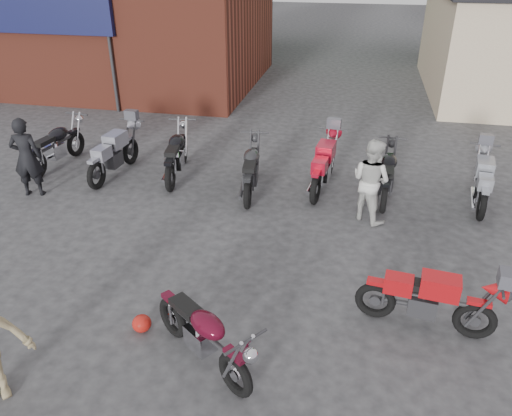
% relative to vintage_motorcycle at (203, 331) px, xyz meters
% --- Properties ---
extents(ground, '(90.00, 90.00, 0.00)m').
position_rel_vintage_motorcycle_xyz_m(ground, '(0.65, 0.24, -0.56)').
color(ground, '#2D2D30').
extents(brick_building, '(12.00, 8.00, 4.00)m').
position_rel_vintage_motorcycle_xyz_m(brick_building, '(-8.35, 14.24, 1.44)').
color(brick_building, maroon).
rests_on(brick_building, ground).
extents(vintage_motorcycle, '(1.91, 1.66, 1.11)m').
position_rel_vintage_motorcycle_xyz_m(vintage_motorcycle, '(0.00, 0.00, 0.00)').
color(vintage_motorcycle, '#490919').
rests_on(vintage_motorcycle, ground).
extents(sportbike, '(1.95, 0.86, 1.09)m').
position_rel_vintage_motorcycle_xyz_m(sportbike, '(2.91, 1.32, -0.01)').
color(sportbike, red).
rests_on(sportbike, ground).
extents(helmet, '(0.34, 0.34, 0.26)m').
position_rel_vintage_motorcycle_xyz_m(helmet, '(-1.07, 0.43, -0.43)').
color(helmet, '#A41811').
rests_on(helmet, ground).
extents(person_dark, '(0.72, 0.56, 1.76)m').
position_rel_vintage_motorcycle_xyz_m(person_dark, '(-5.18, 4.08, 0.32)').
color(person_dark, black).
rests_on(person_dark, ground).
extents(person_light, '(1.04, 1.01, 1.69)m').
position_rel_vintage_motorcycle_xyz_m(person_light, '(2.06, 4.46, 0.29)').
color(person_light, beige).
rests_on(person_light, ground).
extents(row_bike_0, '(0.90, 2.13, 1.20)m').
position_rel_vintage_motorcycle_xyz_m(row_bike_0, '(-5.48, 5.64, 0.05)').
color(row_bike_0, black).
rests_on(row_bike_0, ground).
extents(row_bike_1, '(0.88, 2.15, 1.21)m').
position_rel_vintage_motorcycle_xyz_m(row_bike_1, '(-3.85, 5.42, 0.05)').
color(row_bike_1, gray).
rests_on(row_bike_1, ground).
extents(row_bike_2, '(1.02, 2.22, 1.24)m').
position_rel_vintage_motorcycle_xyz_m(row_bike_2, '(-2.39, 5.66, 0.06)').
color(row_bike_2, black).
rests_on(row_bike_2, ground).
extents(row_bike_3, '(0.93, 2.14, 1.20)m').
position_rel_vintage_motorcycle_xyz_m(row_bike_3, '(-0.49, 5.19, 0.04)').
color(row_bike_3, '#242527').
rests_on(row_bike_3, ground).
extents(row_bike_4, '(0.94, 2.19, 1.23)m').
position_rel_vintage_motorcycle_xyz_m(row_bike_4, '(1.06, 5.70, 0.06)').
color(row_bike_4, '#AD0E23').
rests_on(row_bike_4, ground).
extents(row_bike_5, '(0.82, 2.06, 1.17)m').
position_rel_vintage_motorcycle_xyz_m(row_bike_5, '(2.44, 5.56, 0.03)').
color(row_bike_5, black).
rests_on(row_bike_5, ground).
extents(row_bike_6, '(0.91, 2.05, 1.15)m').
position_rel_vintage_motorcycle_xyz_m(row_bike_6, '(4.39, 5.61, 0.02)').
color(row_bike_6, gray).
rests_on(row_bike_6, ground).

